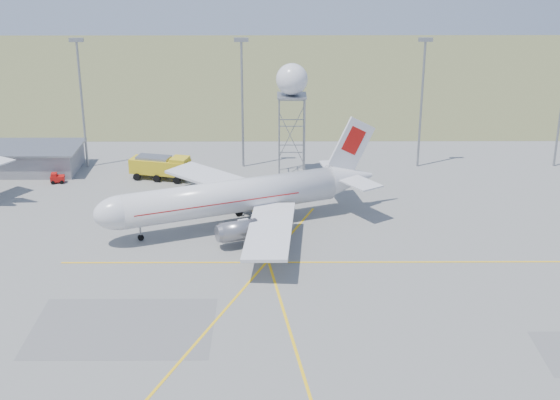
{
  "coord_description": "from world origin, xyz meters",
  "views": [
    {
      "loc": [
        -4.7,
        -52.97,
        39.39
      ],
      "look_at": [
        -4.24,
        40.0,
        4.06
      ],
      "focal_mm": 50.0,
      "sensor_mm": 36.0,
      "label": 1
    }
  ],
  "objects_px": {
    "airliner_main": "(235,197)",
    "baggage_tug": "(57,179)",
    "fire_truck": "(162,168)",
    "radar_tower": "(292,113)"
  },
  "relations": [
    {
      "from": "airliner_main",
      "to": "baggage_tug",
      "type": "bearing_deg",
      "value": -53.39
    },
    {
      "from": "radar_tower",
      "to": "baggage_tug",
      "type": "height_order",
      "value": "radar_tower"
    },
    {
      "from": "radar_tower",
      "to": "baggage_tug",
      "type": "relative_size",
      "value": 7.88
    },
    {
      "from": "airliner_main",
      "to": "baggage_tug",
      "type": "xyz_separation_m",
      "value": [
        -27.77,
        16.94,
        -3.41
      ]
    },
    {
      "from": "radar_tower",
      "to": "baggage_tug",
      "type": "xyz_separation_m",
      "value": [
        -35.45,
        -4.04,
        -9.13
      ]
    },
    {
      "from": "airliner_main",
      "to": "radar_tower",
      "type": "distance_m",
      "value": 23.06
    },
    {
      "from": "airliner_main",
      "to": "fire_truck",
      "type": "xyz_separation_m",
      "value": [
        -12.16,
        18.71,
        -2.26
      ]
    },
    {
      "from": "airliner_main",
      "to": "baggage_tug",
      "type": "relative_size",
      "value": 16.82
    },
    {
      "from": "baggage_tug",
      "to": "fire_truck",
      "type": "bearing_deg",
      "value": -1.99
    },
    {
      "from": "airliner_main",
      "to": "fire_truck",
      "type": "relative_size",
      "value": 3.87
    }
  ]
}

